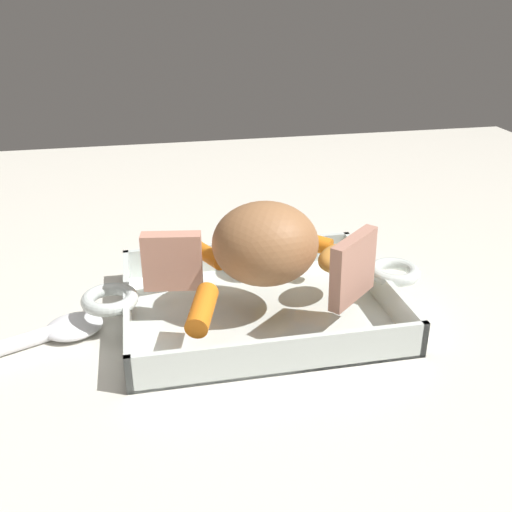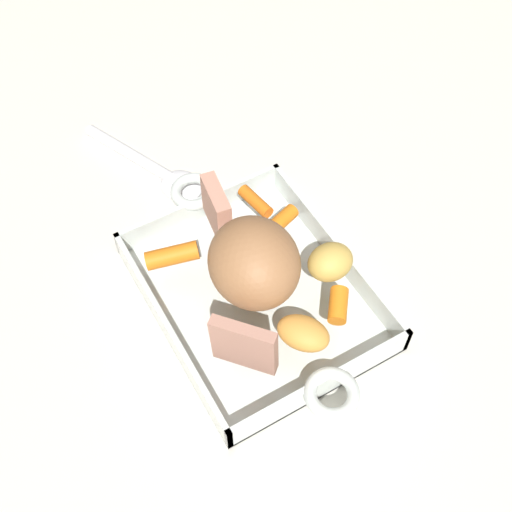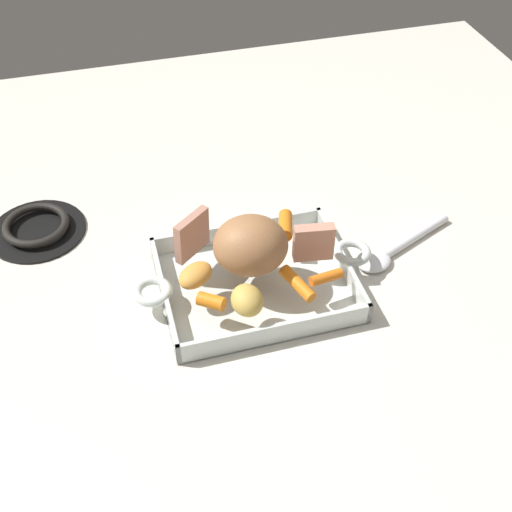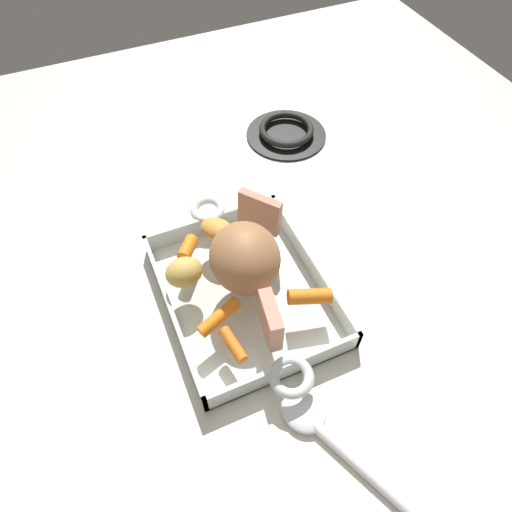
{
  "view_description": "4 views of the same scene",
  "coord_description": "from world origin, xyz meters",
  "views": [
    {
      "loc": [
        0.12,
        0.59,
        0.36
      ],
      "look_at": [
        -0.0,
        -0.03,
        0.06
      ],
      "focal_mm": 41.18,
      "sensor_mm": 36.0,
      "label": 1
    },
    {
      "loc": [
        -0.38,
        0.22,
        0.72
      ],
      "look_at": [
        0.01,
        -0.01,
        0.07
      ],
      "focal_mm": 46.24,
      "sensor_mm": 36.0,
      "label": 2
    },
    {
      "loc": [
        -0.2,
        -0.73,
        0.79
      ],
      "look_at": [
        0.0,
        0.01,
        0.06
      ],
      "focal_mm": 46.2,
      "sensor_mm": 36.0,
      "label": 3
    },
    {
      "loc": [
        0.37,
        -0.14,
        0.63
      ],
      "look_at": [
        -0.02,
        0.03,
        0.07
      ],
      "focal_mm": 31.95,
      "sensor_mm": 36.0,
      "label": 4
    }
  ],
  "objects": [
    {
      "name": "serving_spoon",
      "position": [
        0.25,
        0.01,
        0.01
      ],
      "size": [
        0.21,
        0.12,
        0.02
      ],
      "rotation": [
        0.0,
        0.0,
        3.55
      ],
      "color": "white",
      "rests_on": "ground_plane"
    },
    {
      "name": "pork_roast",
      "position": [
        -0.01,
        0.01,
        0.09
      ],
      "size": [
        0.14,
        0.13,
        0.09
      ],
      "primitive_type": "ellipsoid",
      "rotation": [
        0.0,
        0.0,
        6.11
      ],
      "color": "#A16C44",
      "rests_on": "roasting_dish"
    },
    {
      "name": "roasting_dish",
      "position": [
        0.0,
        0.0,
        0.01
      ],
      "size": [
        0.4,
        0.25,
        0.05
      ],
      "color": "silver",
      "rests_on": "ground_plane"
    },
    {
      "name": "potato_golden_small",
      "position": [
        -0.04,
        -0.08,
        0.07
      ],
      "size": [
        0.05,
        0.06,
        0.04
      ],
      "primitive_type": "ellipsoid",
      "rotation": [
        0.0,
        0.0,
        1.62
      ],
      "color": "gold",
      "rests_on": "roasting_dish"
    },
    {
      "name": "baby_carrot_northeast",
      "position": [
        0.1,
        -0.06,
        0.05
      ],
      "size": [
        0.06,
        0.02,
        0.02
      ],
      "primitive_type": "cylinder",
      "rotation": [
        1.53,
        0.0,
        4.86
      ],
      "color": "orange",
      "rests_on": "roasting_dish"
    },
    {
      "name": "baby_carrot_short",
      "position": [
        0.05,
        -0.06,
        0.06
      ],
      "size": [
        0.04,
        0.07,
        0.02
      ],
      "primitive_type": "cylinder",
      "rotation": [
        1.65,
        0.0,
        0.36
      ],
      "color": "orange",
      "rests_on": "roasting_dish"
    },
    {
      "name": "baby_carrot_center_right",
      "position": [
        0.07,
        0.08,
        0.06
      ],
      "size": [
        0.04,
        0.07,
        0.03
      ],
      "primitive_type": "cylinder",
      "rotation": [
        1.67,
        0.0,
        2.83
      ],
      "color": "orange",
      "rests_on": "roasting_dish"
    },
    {
      "name": "ground_plane",
      "position": [
        0.0,
        0.0,
        0.0
      ],
      "size": [
        1.68,
        1.68,
        0.0
      ],
      "primitive_type": "plane",
      "color": "silver"
    },
    {
      "name": "baby_carrot_long",
      "position": [
        -0.09,
        -0.06,
        0.06
      ],
      "size": [
        0.05,
        0.04,
        0.03
      ],
      "primitive_type": "cylinder",
      "rotation": [
        1.5,
        0.0,
        0.9
      ],
      "color": "orange",
      "rests_on": "roasting_dish"
    },
    {
      "name": "roast_slice_thin",
      "position": [
        -0.09,
        0.07,
        0.08
      ],
      "size": [
        0.07,
        0.06,
        0.08
      ],
      "primitive_type": "cube",
      "rotation": [
        -0.04,
        0.0,
        5.41
      ],
      "color": "tan",
      "rests_on": "roasting_dish"
    },
    {
      "name": "roast_slice_thick",
      "position": [
        0.1,
        -0.0,
        0.08
      ],
      "size": [
        0.07,
        0.03,
        0.07
      ],
      "primitive_type": "cube",
      "rotation": [
        -0.0,
        0.0,
        1.42
      ],
      "color": "tan",
      "rests_on": "roasting_dish"
    },
    {
      "name": "potato_whole",
      "position": [
        -0.1,
        -0.01,
        0.06
      ],
      "size": [
        0.08,
        0.07,
        0.03
      ],
      "primitive_type": "ellipsoid",
      "rotation": [
        0.0,
        0.0,
        3.77
      ],
      "color": "gold",
      "rests_on": "roasting_dish"
    }
  ]
}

